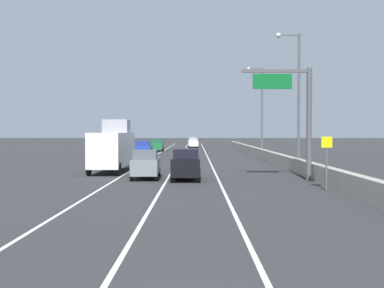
# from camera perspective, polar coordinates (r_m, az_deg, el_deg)

# --- Properties ---
(ground_plane) EXTENTS (320.00, 320.00, 0.00)m
(ground_plane) POSITION_cam_1_polar(r_m,az_deg,el_deg) (70.47, 0.47, -1.14)
(ground_plane) COLOR #2D2D30
(lane_stripe_left) EXTENTS (0.16, 130.00, 0.00)m
(lane_stripe_left) POSITION_cam_1_polar(r_m,az_deg,el_deg) (61.72, -4.64, -1.53)
(lane_stripe_left) COLOR silver
(lane_stripe_left) RESTS_ON ground_plane
(lane_stripe_center) EXTENTS (0.16, 130.00, 0.00)m
(lane_stripe_center) POSITION_cam_1_polar(r_m,az_deg,el_deg) (61.51, -1.39, -1.53)
(lane_stripe_center) COLOR silver
(lane_stripe_center) RESTS_ON ground_plane
(lane_stripe_right) EXTENTS (0.16, 130.00, 0.00)m
(lane_stripe_right) POSITION_cam_1_polar(r_m,az_deg,el_deg) (61.50, 1.87, -1.53)
(lane_stripe_right) COLOR silver
(lane_stripe_right) RESTS_ON ground_plane
(jersey_barrier_right) EXTENTS (0.60, 120.00, 1.10)m
(jersey_barrier_right) POSITION_cam_1_polar(r_m,az_deg,el_deg) (47.18, 10.40, -1.82)
(jersey_barrier_right) COLOR #9E998E
(jersey_barrier_right) RESTS_ON ground_plane
(overhead_sign_gantry) EXTENTS (4.68, 0.36, 7.50)m
(overhead_sign_gantry) POSITION_cam_1_polar(r_m,az_deg,el_deg) (32.31, 12.66, 4.04)
(overhead_sign_gantry) COLOR #47474C
(overhead_sign_gantry) RESTS_ON ground_plane
(speed_advisory_sign) EXTENTS (0.60, 0.11, 3.00)m
(speed_advisory_sign) POSITION_cam_1_polar(r_m,az_deg,el_deg) (27.26, 15.91, -1.75)
(speed_advisory_sign) COLOR #4C4C51
(speed_advisory_sign) RESTS_ON ground_plane
(lamp_post_right_second) EXTENTS (2.14, 0.44, 11.82)m
(lamp_post_right_second) POSITION_cam_1_polar(r_m,az_deg,el_deg) (42.18, 12.46, 6.11)
(lamp_post_right_second) COLOR #4C4C51
(lamp_post_right_second) RESTS_ON ground_plane
(lamp_post_right_third) EXTENTS (2.14, 0.44, 11.82)m
(lamp_post_right_third) POSITION_cam_1_polar(r_m,az_deg,el_deg) (63.58, 8.23, 4.58)
(lamp_post_right_third) COLOR #4C4C51
(lamp_post_right_third) RESTS_ON ground_plane
(car_blue_0) EXTENTS (1.90, 4.04, 2.13)m
(car_blue_0) POSITION_cam_1_polar(r_m,az_deg,el_deg) (59.37, -5.83, -0.63)
(car_blue_0) COLOR #1E389E
(car_blue_0) RESTS_ON ground_plane
(car_green_1) EXTENTS (1.96, 4.76, 2.07)m
(car_green_1) POSITION_cam_1_polar(r_m,az_deg,el_deg) (78.40, -4.20, -0.12)
(car_green_1) COLOR #196033
(car_green_1) RESTS_ON ground_plane
(car_white_2) EXTENTS (1.95, 4.70, 1.95)m
(car_white_2) POSITION_cam_1_polar(r_m,az_deg,el_deg) (93.98, 0.19, 0.12)
(car_white_2) COLOR white
(car_white_2) RESTS_ON ground_plane
(car_gray_3) EXTENTS (1.98, 4.32, 2.00)m
(car_gray_3) POSITION_cam_1_polar(r_m,az_deg,el_deg) (33.02, -5.60, -2.46)
(car_gray_3) COLOR slate
(car_gray_3) RESTS_ON ground_plane
(car_black_4) EXTENTS (1.98, 4.72, 2.13)m
(car_black_4) POSITION_cam_1_polar(r_m,az_deg,el_deg) (32.18, -0.69, -2.45)
(car_black_4) COLOR black
(car_black_4) RESTS_ON ground_plane
(car_silver_5) EXTENTS (1.78, 4.19, 2.12)m
(car_silver_5) POSITION_cam_1_polar(r_m,az_deg,el_deg) (99.92, 0.06, 0.25)
(car_silver_5) COLOR #B7B7BC
(car_silver_5) RESTS_ON ground_plane
(box_truck) EXTENTS (2.58, 8.16, 4.29)m
(box_truck) POSITION_cam_1_polar(r_m,az_deg,el_deg) (38.90, -9.53, -0.45)
(box_truck) COLOR silver
(box_truck) RESTS_ON ground_plane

